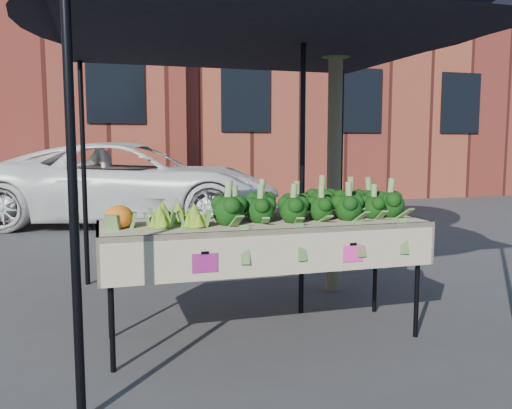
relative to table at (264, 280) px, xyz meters
name	(u,v)px	position (x,y,z in m)	size (l,w,h in m)	color
ground	(233,337)	(-0.23, 0.06, -0.45)	(90.00, 90.00, 0.00)	#353538
table	(264,280)	(0.00, 0.00, 0.00)	(2.41, 0.82, 0.90)	#B8B093
canopy	(260,156)	(0.14, 0.55, 0.92)	(3.16, 3.16, 2.74)	black
broccoli_heap	(307,201)	(0.36, 0.03, 0.59)	(1.55, 0.58, 0.27)	black
romanesco_cluster	(174,209)	(-0.67, 0.04, 0.56)	(0.44, 0.58, 0.21)	#6EAA22
cauliflower_pair	(119,214)	(-1.05, -0.05, 0.54)	(0.21, 0.21, 0.19)	orange
vehicle	(130,76)	(-0.53, 6.28, 2.24)	(2.48, 1.49, 5.38)	white
street_tree	(335,88)	(1.06, 1.06, 1.56)	(2.04, 2.04, 4.02)	#1E4C14
building_right	(344,59)	(6.77, 12.56, 3.80)	(12.00, 8.00, 8.50)	maroon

